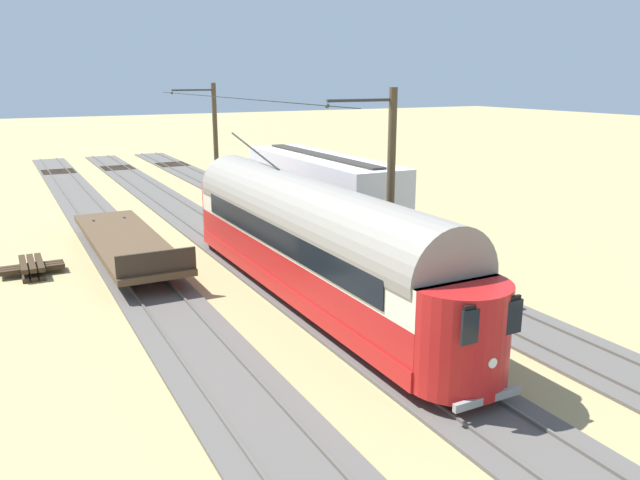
% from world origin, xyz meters
% --- Properties ---
extents(ground_plane, '(220.00, 220.00, 0.00)m').
position_xyz_m(ground_plane, '(0.00, 0.00, 0.00)').
color(ground_plane, tan).
extents(track_streetcar_siding, '(2.80, 80.00, 0.18)m').
position_xyz_m(track_streetcar_siding, '(-4.74, -0.31, 0.05)').
color(track_streetcar_siding, '#56514C').
rests_on(track_streetcar_siding, ground).
extents(track_adjacent_siding, '(2.80, 80.00, 0.18)m').
position_xyz_m(track_adjacent_siding, '(0.00, -0.31, 0.05)').
color(track_adjacent_siding, '#56514C').
rests_on(track_adjacent_siding, ground).
extents(track_third_siding, '(2.80, 80.00, 0.18)m').
position_xyz_m(track_third_siding, '(4.74, -0.31, 0.05)').
color(track_third_siding, '#56514C').
rests_on(track_third_siding, ground).
extents(vintage_streetcar, '(2.65, 18.41, 5.15)m').
position_xyz_m(vintage_streetcar, '(0.00, 5.97, 2.27)').
color(vintage_streetcar, red).
rests_on(vintage_streetcar, ground).
extents(boxcar_adjacent, '(2.96, 11.60, 3.85)m').
position_xyz_m(boxcar_adjacent, '(-4.74, -2.11, 2.16)').
color(boxcar_adjacent, silver).
rests_on(boxcar_adjacent, ground).
extents(flatcar_far_siding, '(2.80, 11.66, 1.60)m').
position_xyz_m(flatcar_far_siding, '(4.74, -1.94, 0.86)').
color(flatcar_far_siding, brown).
rests_on(flatcar_far_siding, ground).
extents(catenary_pole_foreground, '(2.68, 0.28, 7.34)m').
position_xyz_m(catenary_pole_foreground, '(-2.39, -11.23, 3.82)').
color(catenary_pole_foreground, '#4C3D28').
rests_on(catenary_pole_foreground, ground).
extents(catenary_pole_mid_near, '(2.68, 0.28, 7.34)m').
position_xyz_m(catenary_pole_mid_near, '(-2.39, 7.30, 3.82)').
color(catenary_pole_mid_near, '#4C3D28').
rests_on(catenary_pole_mid_near, ground).
extents(overhead_wire_run, '(2.47, 22.53, 0.18)m').
position_xyz_m(overhead_wire_run, '(-0.08, -2.57, 6.80)').
color(overhead_wire_run, black).
rests_on(overhead_wire_run, ground).
extents(switch_stand, '(0.50, 0.30, 1.24)m').
position_xyz_m(switch_stand, '(-6.19, -13.72, 0.70)').
color(switch_stand, black).
rests_on(switch_stand, ground).
extents(spare_tie_stack, '(2.40, 2.40, 0.54)m').
position_xyz_m(spare_tie_stack, '(8.51, -1.79, 0.27)').
color(spare_tie_stack, '#382819').
rests_on(spare_tie_stack, ground).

